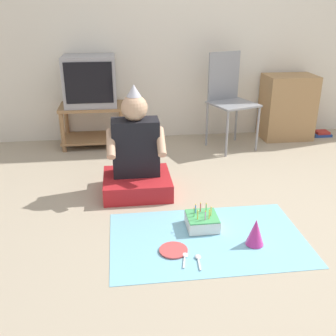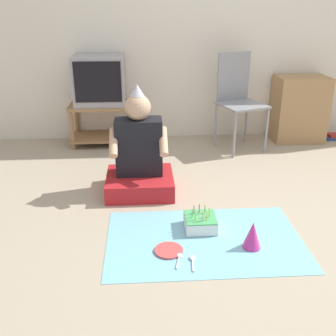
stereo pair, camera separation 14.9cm
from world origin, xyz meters
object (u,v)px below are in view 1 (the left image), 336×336
(tv, at_px, (90,81))
(paper_plate, at_px, (173,250))
(book_pile, at_px, (321,134))
(birthday_cake, at_px, (202,221))
(cardboard_box_stack, at_px, (287,107))
(party_hat_blue, at_px, (255,232))
(folding_chair, at_px, (229,94))
(person_seated, at_px, (136,159))

(tv, height_order, paper_plate, tv)
(book_pile, xyz_separation_m, birthday_cake, (-1.74, -1.76, 0.03))
(cardboard_box_stack, relative_size, party_hat_blue, 3.99)
(folding_chair, bearing_deg, birthday_cake, -110.29)
(book_pile, relative_size, person_seated, 0.24)
(party_hat_blue, bearing_deg, tv, 117.98)
(folding_chair, xyz_separation_m, paper_plate, (-0.81, -1.84, -0.53))
(birthday_cake, bearing_deg, folding_chair, 69.71)
(person_seated, bearing_deg, cardboard_box_stack, 33.97)
(cardboard_box_stack, xyz_separation_m, birthday_cake, (-1.30, -1.77, -0.29))
(person_seated, bearing_deg, folding_chair, 44.46)
(tv, relative_size, paper_plate, 2.94)
(cardboard_box_stack, bearing_deg, birthday_cake, -126.41)
(person_seated, height_order, party_hat_blue, person_seated)
(book_pile, bearing_deg, tv, 179.60)
(birthday_cake, xyz_separation_m, paper_plate, (-0.23, -0.25, -0.04))
(tv, bearing_deg, party_hat_blue, -62.02)
(folding_chair, xyz_separation_m, party_hat_blue, (-0.30, -1.83, -0.45))
(book_pile, xyz_separation_m, paper_plate, (-1.97, -2.01, -0.01))
(cardboard_box_stack, bearing_deg, party_hat_blue, -116.95)
(book_pile, xyz_separation_m, person_seated, (-2.14, -1.14, 0.25))
(tv, xyz_separation_m, party_hat_blue, (1.07, -2.02, -0.58))
(cardboard_box_stack, bearing_deg, book_pile, -0.70)
(party_hat_blue, height_order, paper_plate, party_hat_blue)
(party_hat_blue, distance_m, paper_plate, 0.52)
(tv, xyz_separation_m, book_pile, (2.53, -0.02, -0.65))
(folding_chair, distance_m, party_hat_blue, 1.90)
(folding_chair, xyz_separation_m, person_seated, (-0.99, -0.97, -0.27))
(paper_plate, bearing_deg, person_seated, 101.26)
(person_seated, distance_m, party_hat_blue, 1.11)
(book_pile, bearing_deg, party_hat_blue, -126.16)
(birthday_cake, bearing_deg, party_hat_blue, -39.77)
(book_pile, relative_size, paper_plate, 1.15)
(folding_chair, relative_size, cardboard_box_stack, 1.38)
(folding_chair, distance_m, cardboard_box_stack, 0.76)
(party_hat_blue, xyz_separation_m, paper_plate, (-0.51, -0.01, -0.08))
(party_hat_blue, relative_size, paper_plate, 0.99)
(tv, distance_m, book_pile, 2.61)
(cardboard_box_stack, relative_size, paper_plate, 3.96)
(birthday_cake, height_order, paper_plate, birthday_cake)
(tv, height_order, birthday_cake, tv)
(birthday_cake, bearing_deg, paper_plate, -132.58)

